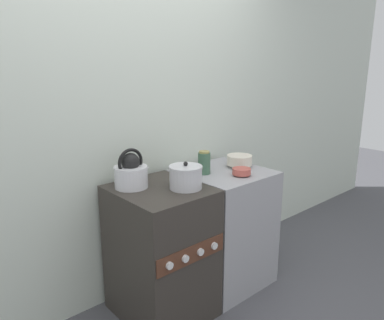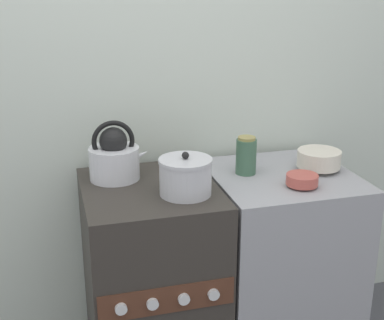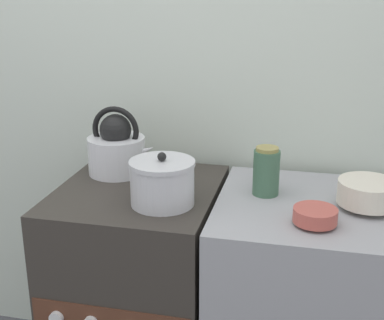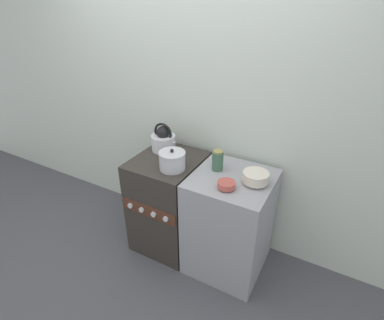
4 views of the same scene
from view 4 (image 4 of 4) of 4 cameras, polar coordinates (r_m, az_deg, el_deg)
ground_plane at (r=2.82m, az=-7.51°, el=-18.29°), size 12.00×12.00×0.00m
wall_back at (r=2.62m, az=-0.56°, el=10.87°), size 7.00×0.06×2.50m
stove at (r=2.71m, az=-4.40°, el=-7.99°), size 0.54×0.62×0.87m
counter at (r=2.50m, az=7.11°, el=-11.81°), size 0.60×0.60×0.87m
kettle at (r=2.59m, az=-5.44°, el=3.78°), size 0.25×0.21×0.25m
cooking_pot at (r=2.30m, az=-3.79°, el=-0.09°), size 0.21×0.21×0.17m
enamel_bowl at (r=2.18m, az=12.02°, el=-3.23°), size 0.19×0.19×0.09m
small_ceramic_bowl at (r=2.11m, az=6.55°, el=-4.69°), size 0.13×0.13×0.05m
storage_jar at (r=2.29m, az=4.91°, el=-0.09°), size 0.09×0.09×0.16m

